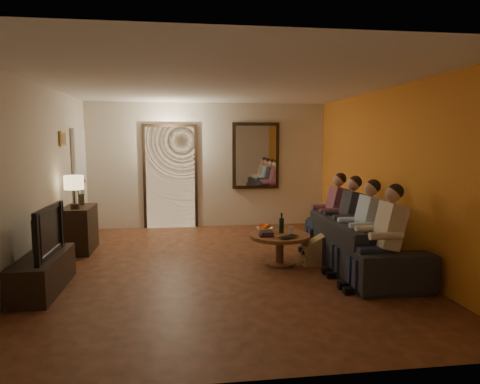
{
  "coord_description": "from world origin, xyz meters",
  "views": [
    {
      "loc": [
        -0.56,
        -6.01,
        1.81
      ],
      "look_at": [
        0.3,
        0.3,
        1.05
      ],
      "focal_mm": 32.0,
      "sensor_mm": 36.0,
      "label": 1
    }
  ],
  "objects": [
    {
      "name": "floor",
      "position": [
        0.0,
        0.0,
        0.0
      ],
      "size": [
        5.0,
        6.0,
        0.01
      ],
      "primitive_type": "cube",
      "color": "#3D2210",
      "rests_on": "ground"
    },
    {
      "name": "ceiling",
      "position": [
        0.0,
        0.0,
        2.6
      ],
      "size": [
        5.0,
        6.0,
        0.01
      ],
      "primitive_type": "cube",
      "color": "white",
      "rests_on": "back_wall"
    },
    {
      "name": "back_wall",
      "position": [
        0.0,
        3.0,
        1.3
      ],
      "size": [
        5.0,
        0.02,
        2.6
      ],
      "primitive_type": "cube",
      "color": "beige",
      "rests_on": "floor"
    },
    {
      "name": "front_wall",
      "position": [
        0.0,
        -3.0,
        1.3
      ],
      "size": [
        5.0,
        0.02,
        2.6
      ],
      "primitive_type": "cube",
      "color": "beige",
      "rests_on": "floor"
    },
    {
      "name": "left_wall",
      "position": [
        -2.5,
        0.0,
        1.3
      ],
      "size": [
        0.02,
        6.0,
        2.6
      ],
      "primitive_type": "cube",
      "color": "beige",
      "rests_on": "floor"
    },
    {
      "name": "right_wall",
      "position": [
        2.5,
        0.0,
        1.3
      ],
      "size": [
        0.02,
        6.0,
        2.6
      ],
      "primitive_type": "cube",
      "color": "beige",
      "rests_on": "floor"
    },
    {
      "name": "orange_accent",
      "position": [
        2.49,
        0.0,
        1.3
      ],
      "size": [
        0.01,
        6.0,
        2.6
      ],
      "primitive_type": "cube",
      "color": "orange",
      "rests_on": "right_wall"
    },
    {
      "name": "kitchen_doorway",
      "position": [
        -0.8,
        2.98,
        1.05
      ],
      "size": [
        1.0,
        0.06,
        2.1
      ],
      "primitive_type": "cube",
      "color": "#FFE0A5",
      "rests_on": "floor"
    },
    {
      "name": "door_trim",
      "position": [
        -0.8,
        2.97,
        1.05
      ],
      "size": [
        1.12,
        0.04,
        2.22
      ],
      "primitive_type": "cube",
      "color": "black",
      "rests_on": "floor"
    },
    {
      "name": "fridge_glimpse",
      "position": [
        -0.55,
        2.98,
        0.9
      ],
      "size": [
        0.45,
        0.03,
        1.7
      ],
      "primitive_type": "cube",
      "color": "silver",
      "rests_on": "floor"
    },
    {
      "name": "mirror_frame",
      "position": [
        1.0,
        2.96,
        1.5
      ],
      "size": [
        1.0,
        0.05,
        1.4
      ],
      "primitive_type": "cube",
      "color": "black",
      "rests_on": "back_wall"
    },
    {
      "name": "mirror_glass",
      "position": [
        1.0,
        2.93,
        1.5
      ],
      "size": [
        0.86,
        0.02,
        1.26
      ],
      "primitive_type": "cube",
      "color": "white",
      "rests_on": "back_wall"
    },
    {
      "name": "white_door",
      "position": [
        -2.46,
        2.3,
        1.02
      ],
      "size": [
        0.06,
        0.85,
        2.04
      ],
      "primitive_type": "cube",
      "color": "white",
      "rests_on": "floor"
    },
    {
      "name": "framed_art",
      "position": [
        -2.47,
        1.3,
        1.85
      ],
      "size": [
        0.03,
        0.28,
        0.24
      ],
      "primitive_type": "cube",
      "color": "#B28C33",
      "rests_on": "left_wall"
    },
    {
      "name": "art_canvas",
      "position": [
        -2.46,
        1.3,
        1.85
      ],
      "size": [
        0.01,
        0.22,
        0.18
      ],
      "primitive_type": "cube",
      "color": "brown",
      "rests_on": "left_wall"
    },
    {
      "name": "dresser",
      "position": [
        -2.25,
        1.18,
        0.37
      ],
      "size": [
        0.45,
        0.84,
        0.74
      ],
      "primitive_type": "cube",
      "color": "black",
      "rests_on": "floor"
    },
    {
      "name": "table_lamp",
      "position": [
        -2.25,
        0.96,
        1.01
      ],
      "size": [
        0.3,
        0.3,
        0.54
      ],
      "primitive_type": null,
      "color": "beige",
      "rests_on": "dresser"
    },
    {
      "name": "flower_vase",
      "position": [
        -2.25,
        1.4,
        0.96
      ],
      "size": [
        0.14,
        0.14,
        0.44
      ],
      "primitive_type": null,
      "color": "red",
      "rests_on": "dresser"
    },
    {
      "name": "tv_stand",
      "position": [
        -2.25,
        -0.72,
        0.22
      ],
      "size": [
        0.45,
        1.3,
        0.43
      ],
      "primitive_type": "cube",
      "color": "black",
      "rests_on": "floor"
    },
    {
      "name": "tv",
      "position": [
        -2.25,
        -0.72,
        0.74
      ],
      "size": [
        1.05,
        0.14,
        0.6
      ],
      "primitive_type": "imported",
      "rotation": [
        0.0,
        0.0,
        1.57
      ],
      "color": "black",
      "rests_on": "tv_stand"
    },
    {
      "name": "sofa",
      "position": [
        1.95,
        -0.33,
        0.36
      ],
      "size": [
        2.45,
        0.99,
        0.71
      ],
      "primitive_type": "imported",
      "rotation": [
        0.0,
        0.0,
        1.56
      ],
      "color": "black",
      "rests_on": "floor"
    },
    {
      "name": "person_a",
      "position": [
        1.85,
        -1.23,
        0.6
      ],
      "size": [
        0.6,
        0.4,
        1.2
      ],
      "primitive_type": null,
      "color": "tan",
      "rests_on": "sofa"
    },
    {
      "name": "person_b",
      "position": [
        1.85,
        -0.63,
        0.6
      ],
      "size": [
        0.6,
        0.4,
        1.2
      ],
      "primitive_type": null,
      "color": "tan",
      "rests_on": "sofa"
    },
    {
      "name": "person_c",
      "position": [
        1.85,
        -0.03,
        0.6
      ],
      "size": [
        0.6,
        0.4,
        1.2
      ],
      "primitive_type": null,
      "color": "tan",
      "rests_on": "sofa"
    },
    {
      "name": "person_d",
      "position": [
        1.85,
        0.57,
        0.6
      ],
      "size": [
        0.6,
        0.4,
        1.2
      ],
      "primitive_type": null,
      "color": "tan",
      "rests_on": "sofa"
    },
    {
      "name": "dog",
      "position": [
        1.42,
        -0.09,
        0.28
      ],
      "size": [
        0.59,
        0.32,
        0.56
      ],
      "primitive_type": null,
      "rotation": [
        0.0,
        0.0,
        0.15
      ],
      "color": "#9D7F48",
      "rests_on": "floor"
    },
    {
      "name": "coffee_table",
      "position": [
        0.85,
        -0.0,
        0.23
      ],
      "size": [
        0.92,
        0.92,
        0.45
      ],
      "primitive_type": "cylinder",
      "rotation": [
        0.0,
        0.0,
        -0.04
      ],
      "color": "brown",
      "rests_on": "floor"
    },
    {
      "name": "bowl",
      "position": [
        0.67,
        0.22,
        0.48
      ],
      "size": [
        0.26,
        0.26,
        0.06
      ],
      "primitive_type": "imported",
      "color": "white",
      "rests_on": "coffee_table"
    },
    {
      "name": "oranges",
      "position": [
        0.67,
        0.22,
        0.55
      ],
      "size": [
        0.2,
        0.2,
        0.08
      ],
      "primitive_type": null,
      "color": "#F55D14",
      "rests_on": "bowl"
    },
    {
      "name": "wine_bottle",
      "position": [
        0.9,
        0.1,
        0.6
      ],
      "size": [
        0.07,
        0.07,
        0.31
      ],
      "primitive_type": null,
      "color": "black",
      "rests_on": "coffee_table"
    },
    {
      "name": "wine_glass",
      "position": [
        1.03,
        0.05,
        0.5
      ],
      "size": [
        0.06,
        0.06,
        0.1
      ],
      "primitive_type": "cylinder",
      "color": "silver",
      "rests_on": "coffee_table"
    },
    {
      "name": "book_stack",
      "position": [
        0.63,
        -0.1,
        0.48
      ],
      "size": [
        0.2,
        0.15,
        0.07
      ],
      "primitive_type": null,
      "color": "black",
      "rests_on": "coffee_table"
    },
    {
      "name": "laptop",
      "position": [
        0.95,
        -0.28,
        0.46
      ],
      "size": [
        0.39,
        0.37,
        0.03
      ],
      "primitive_type": "imported",
      "rotation": [
        0.0,
        0.0,
        0.65
      ],
      "color": "black",
      "rests_on": "coffee_table"
    }
  ]
}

